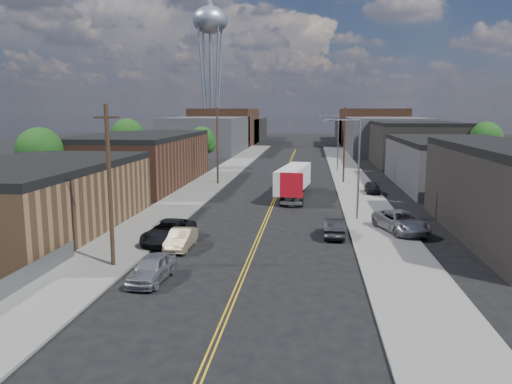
% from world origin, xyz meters
% --- Properties ---
extents(ground, '(260.00, 260.00, 0.00)m').
position_xyz_m(ground, '(0.00, 60.00, 0.00)').
color(ground, black).
rests_on(ground, ground).
extents(centerline, '(0.32, 120.00, 0.01)m').
position_xyz_m(centerline, '(0.00, 45.00, 0.01)').
color(centerline, gold).
rests_on(centerline, ground).
extents(sidewalk_left, '(5.00, 140.00, 0.15)m').
position_xyz_m(sidewalk_left, '(-9.50, 45.00, 0.07)').
color(sidewalk_left, slate).
rests_on(sidewalk_left, ground).
extents(sidewalk_right, '(5.00, 140.00, 0.15)m').
position_xyz_m(sidewalk_right, '(9.50, 45.00, 0.07)').
color(sidewalk_right, slate).
rests_on(sidewalk_right, ground).
extents(warehouse_tan, '(12.00, 22.00, 5.60)m').
position_xyz_m(warehouse_tan, '(-18.00, 18.00, 2.80)').
color(warehouse_tan, brown).
rests_on(warehouse_tan, ground).
extents(warehouse_brown, '(12.00, 26.00, 6.60)m').
position_xyz_m(warehouse_brown, '(-18.00, 44.00, 3.30)').
color(warehouse_brown, '#512E20').
rests_on(warehouse_brown, ground).
extents(industrial_right_b, '(14.00, 24.00, 6.10)m').
position_xyz_m(industrial_right_b, '(22.00, 46.00, 3.05)').
color(industrial_right_b, '#3A3B3D').
rests_on(industrial_right_b, ground).
extents(industrial_right_c, '(14.00, 22.00, 7.60)m').
position_xyz_m(industrial_right_c, '(22.00, 72.00, 3.80)').
color(industrial_right_c, black).
rests_on(industrial_right_c, ground).
extents(skyline_left_a, '(16.00, 30.00, 8.00)m').
position_xyz_m(skyline_left_a, '(-20.00, 95.00, 4.00)').
color(skyline_left_a, '#3A3B3D').
rests_on(skyline_left_a, ground).
extents(skyline_right_a, '(16.00, 30.00, 8.00)m').
position_xyz_m(skyline_right_a, '(20.00, 95.00, 4.00)').
color(skyline_right_a, '#3A3B3D').
rests_on(skyline_right_a, ground).
extents(skyline_left_b, '(16.00, 26.00, 10.00)m').
position_xyz_m(skyline_left_b, '(-20.00, 120.00, 5.00)').
color(skyline_left_b, '#512E20').
rests_on(skyline_left_b, ground).
extents(skyline_right_b, '(16.00, 26.00, 10.00)m').
position_xyz_m(skyline_right_b, '(20.00, 120.00, 5.00)').
color(skyline_right_b, '#512E20').
rests_on(skyline_right_b, ground).
extents(skyline_left_c, '(16.00, 40.00, 7.00)m').
position_xyz_m(skyline_left_c, '(-20.00, 140.00, 3.50)').
color(skyline_left_c, black).
rests_on(skyline_left_c, ground).
extents(skyline_right_c, '(16.00, 40.00, 7.00)m').
position_xyz_m(skyline_right_c, '(20.00, 140.00, 3.50)').
color(skyline_right_c, black).
rests_on(skyline_right_c, ground).
extents(water_tower, '(9.00, 9.00, 36.90)m').
position_xyz_m(water_tower, '(-22.00, 110.00, 30.65)').
color(water_tower, gray).
rests_on(water_tower, ground).
extents(streetlight_near, '(3.39, 0.25, 9.00)m').
position_xyz_m(streetlight_near, '(7.60, 25.00, 5.33)').
color(streetlight_near, gray).
rests_on(streetlight_near, ground).
extents(streetlight_far, '(3.39, 0.25, 9.00)m').
position_xyz_m(streetlight_far, '(7.60, 60.00, 5.33)').
color(streetlight_far, gray).
rests_on(streetlight_far, ground).
extents(utility_pole_left_near, '(1.60, 0.26, 10.00)m').
position_xyz_m(utility_pole_left_near, '(-8.20, 10.00, 5.14)').
color(utility_pole_left_near, black).
rests_on(utility_pole_left_near, ground).
extents(utility_pole_left_far, '(1.60, 0.26, 10.00)m').
position_xyz_m(utility_pole_left_far, '(-8.20, 45.00, 5.14)').
color(utility_pole_left_far, black).
rests_on(utility_pole_left_far, ground).
extents(utility_pole_right, '(1.60, 0.26, 10.00)m').
position_xyz_m(utility_pole_right, '(8.20, 48.00, 5.14)').
color(utility_pole_right, black).
rests_on(utility_pole_right, ground).
extents(tree_left_near, '(4.85, 4.76, 7.91)m').
position_xyz_m(tree_left_near, '(-23.94, 30.00, 5.18)').
color(tree_left_near, black).
rests_on(tree_left_near, ground).
extents(tree_left_mid, '(5.10, 5.04, 8.37)m').
position_xyz_m(tree_left_mid, '(-23.94, 55.00, 5.48)').
color(tree_left_mid, black).
rests_on(tree_left_mid, ground).
extents(tree_left_far, '(4.35, 4.20, 6.97)m').
position_xyz_m(tree_left_far, '(-13.94, 62.00, 4.57)').
color(tree_left_far, black).
rests_on(tree_left_far, ground).
extents(tree_right_far, '(4.85, 4.76, 7.91)m').
position_xyz_m(tree_right_far, '(30.06, 60.00, 5.18)').
color(tree_right_far, black).
rests_on(tree_right_far, ground).
extents(semi_truck, '(3.72, 13.79, 3.53)m').
position_xyz_m(semi_truck, '(1.99, 36.80, 2.01)').
color(semi_truck, silver).
rests_on(semi_truck, ground).
extents(car_left_a, '(2.09, 4.56, 1.51)m').
position_xyz_m(car_left_a, '(-5.00, 7.76, 0.76)').
color(car_left_a, '#A1A3A6').
rests_on(car_left_a, ground).
extents(car_left_b, '(1.50, 4.25, 1.40)m').
position_xyz_m(car_left_b, '(-5.10, 14.56, 0.70)').
color(car_left_b, '#9D8666').
rests_on(car_left_b, ground).
extents(car_left_c, '(3.14, 6.09, 1.64)m').
position_xyz_m(car_left_c, '(-6.40, 16.00, 0.82)').
color(car_left_c, black).
rests_on(car_left_c, ground).
extents(car_right_oncoming, '(1.63, 4.44, 1.45)m').
position_xyz_m(car_right_oncoming, '(5.75, 19.11, 0.73)').
color(car_right_oncoming, black).
rests_on(car_right_oncoming, ground).
extents(car_right_lot_a, '(4.35, 6.40, 1.63)m').
position_xyz_m(car_right_lot_a, '(11.00, 20.69, 0.96)').
color(car_right_lot_a, '#9B9C9F').
rests_on(car_right_lot_a, sidewalk_right).
extents(car_right_lot_c, '(1.57, 3.89, 1.32)m').
position_xyz_m(car_right_lot_c, '(10.97, 39.42, 0.81)').
color(car_right_lot_c, black).
rests_on(car_right_lot_c, sidewalk_right).
extents(car_ahead_truck, '(2.57, 4.82, 1.29)m').
position_xyz_m(car_ahead_truck, '(2.14, 48.19, 0.64)').
color(car_ahead_truck, black).
rests_on(car_ahead_truck, ground).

